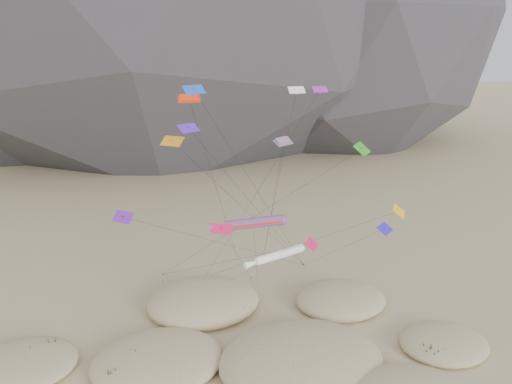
# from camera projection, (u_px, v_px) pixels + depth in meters

# --- Properties ---
(dunes) EXTENTS (53.01, 38.99, 3.69)m
(dunes) POSITION_uv_depth(u_px,v_px,m) (252.00, 369.00, 48.37)
(dunes) COLOR #CCB789
(dunes) RESTS_ON ground
(dune_grass) EXTENTS (40.85, 27.85, 1.50)m
(dune_grass) POSITION_uv_depth(u_px,v_px,m) (264.00, 365.00, 48.87)
(dune_grass) COLOR black
(dune_grass) RESTS_ON ground
(kite_stakes) EXTENTS (20.70, 8.15, 0.30)m
(kite_stakes) POSITION_uv_depth(u_px,v_px,m) (234.00, 275.00, 68.43)
(kite_stakes) COLOR #3F2D1E
(kite_stakes) RESTS_ON ground
(rainbow_tube_kite) EXTENTS (8.25, 11.05, 13.58)m
(rainbow_tube_kite) POSITION_uv_depth(u_px,v_px,m) (251.00, 223.00, 52.68)
(rainbow_tube_kite) COLOR red
(rainbow_tube_kite) RESTS_ON ground
(white_tube_kite) EXTENTS (6.89, 14.96, 10.96)m
(white_tube_kite) POSITION_uv_depth(u_px,v_px,m) (276.00, 256.00, 50.62)
(white_tube_kite) COLOR white
(white_tube_kite) RESTS_ON ground
(orange_parafoil) EXTENTS (9.13, 12.21, 25.90)m
(orange_parafoil) POSITION_uv_depth(u_px,v_px,m) (190.00, 102.00, 51.18)
(orange_parafoil) COLOR red
(orange_parafoil) RESTS_ON ground
(multi_parafoil) EXTENTS (2.50, 11.46, 20.98)m
(multi_parafoil) POSITION_uv_depth(u_px,v_px,m) (283.00, 143.00, 54.68)
(multi_parafoil) COLOR #F81A40
(multi_parafoil) RESTS_ON ground
(delta_kites) EXTENTS (29.96, 23.49, 27.28)m
(delta_kites) POSITION_uv_depth(u_px,v_px,m) (278.00, 173.00, 51.96)
(delta_kites) COLOR orange
(delta_kites) RESTS_ON ground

